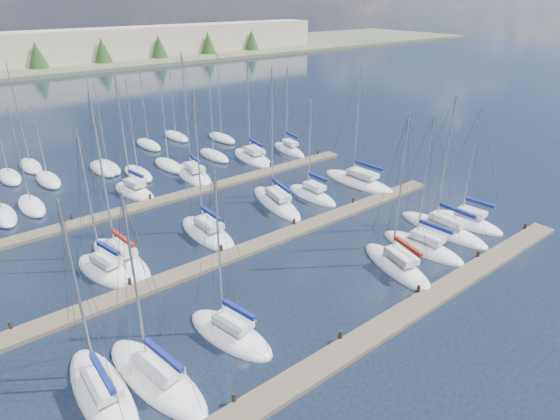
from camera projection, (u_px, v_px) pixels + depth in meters
ground at (94, 135)px, 72.23m from camera, size 400.00×400.00×0.00m
dock_near at (392, 322)px, 31.14m from camera, size 44.00×1.93×1.10m
dock_mid at (266, 242)px, 41.05m from camera, size 44.00×1.93×1.10m
dock_far at (188, 193)px, 50.95m from camera, size 44.00×1.93×1.10m
sailboat_d at (397, 266)px, 37.39m from camera, size 4.38×8.39×13.19m
sailboat_r at (289, 150)px, 64.88m from camera, size 3.15×7.52×12.18m
sailboat_k at (276, 203)px, 48.62m from camera, size 4.54×9.96×14.46m
sailboat_c at (230, 334)px, 30.00m from camera, size 3.87×7.34×11.90m
sailboat_e at (422, 247)px, 40.16m from camera, size 3.00×7.86×12.42m
sailboat_f at (443, 229)px, 43.21m from camera, size 2.82×9.28×13.11m
sailboat_j at (207, 233)px, 42.53m from camera, size 3.05×8.29×13.81m
sailboat_i at (120, 258)px, 38.49m from camera, size 3.26×9.12×14.53m
sailboat_o at (134, 192)px, 51.33m from camera, size 3.46×7.31×13.34m
sailboat_m at (359, 182)px, 53.96m from camera, size 3.55×10.20×13.76m
sailboat_q at (253, 158)px, 61.86m from camera, size 4.45×9.35×12.90m
sailboat_b at (156, 377)px, 26.63m from camera, size 4.00×9.11×12.15m
sailboat_h at (106, 270)px, 36.81m from camera, size 4.08×7.52×12.16m
sailboat_a at (102, 393)px, 25.54m from camera, size 2.79×8.63×12.30m
sailboat_p at (194, 175)px, 56.00m from camera, size 4.31×9.29×14.98m
sailboat_g at (467, 222)px, 44.50m from camera, size 3.14×7.16×11.88m
sailboat_l at (312, 195)px, 50.46m from camera, size 2.40×7.12×11.04m
distant_boats at (104, 167)px, 58.16m from camera, size 36.93×20.75×13.30m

